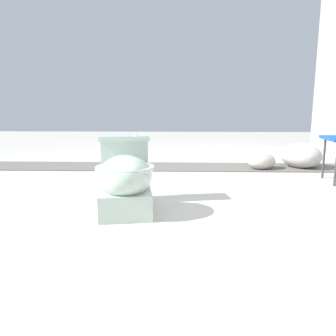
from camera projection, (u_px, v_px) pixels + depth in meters
The scene contains 5 objects.
ground_plane at pixel (150, 199), 2.58m from camera, with size 14.00×14.00×0.00m, color #B7B2A8.
gravel_strip at pixel (202, 167), 3.92m from camera, with size 0.56×8.00×0.01m, color #605B56.
toilet at pixel (125, 179), 2.28m from camera, with size 0.68×0.47×0.52m.
boulder_near at pixel (301, 156), 3.87m from camera, with size 0.51×0.42×0.29m, color #B7B2AD.
boulder_far at pixel (262, 161), 3.77m from camera, with size 0.34×0.26×0.19m, color #ADA899.
Camera 1 is at (2.49, 0.23, 0.72)m, focal length 35.00 mm.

